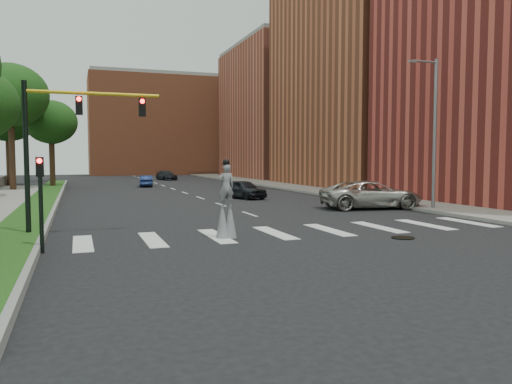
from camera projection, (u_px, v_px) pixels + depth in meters
name	position (u px, v px, depth m)	size (l,w,h in m)	color
ground_plane	(312.00, 235.00, 20.68)	(160.00, 160.00, 0.00)	black
grass_median	(43.00, 201.00, 35.57)	(2.00, 60.00, 0.25)	#1B4614
median_curb	(58.00, 200.00, 35.92)	(0.20, 60.00, 0.28)	gray
sidewalk_right	(314.00, 189.00, 48.36)	(5.00, 90.00, 0.18)	gray
manhole	(403.00, 238.00, 19.81)	(0.90, 0.90, 0.04)	black
building_mid	(372.00, 78.00, 55.42)	(16.00, 22.00, 24.00)	#AA5635
building_far	(287.00, 114.00, 78.10)	(16.00, 22.00, 20.00)	#BB5C45
building_backdrop	(160.00, 127.00, 95.30)	(26.00, 14.00, 18.00)	#AA5635
streetlight	(434.00, 129.00, 29.65)	(2.05, 0.20, 9.00)	slate
traffic_signal	(59.00, 134.00, 19.90)	(5.30, 0.23, 6.20)	black
secondary_signal	(41.00, 195.00, 16.60)	(0.25, 0.21, 3.23)	black
stilt_performer	(226.00, 207.00, 19.78)	(0.84, 0.53, 3.14)	#352115
suv_crossing	(371.00, 195.00, 31.23)	(2.89, 6.27, 1.74)	#B2AFA8
car_near	(243.00, 189.00, 38.82)	(1.72, 4.29, 1.46)	black
car_mid	(146.00, 181.00, 54.34)	(1.30, 3.73, 1.23)	navy
car_far	(166.00, 175.00, 70.25)	(1.83, 4.50, 1.31)	black
tree_4	(10.00, 95.00, 46.35)	(6.89, 6.89, 11.93)	#352115
tree_5	(7.00, 117.00, 55.54)	(6.47, 6.47, 10.48)	#352115
tree_6	(51.00, 123.00, 51.77)	(5.30, 5.30, 9.12)	#352115
tree_7	(52.00, 129.00, 65.71)	(4.84, 4.84, 9.05)	#352115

